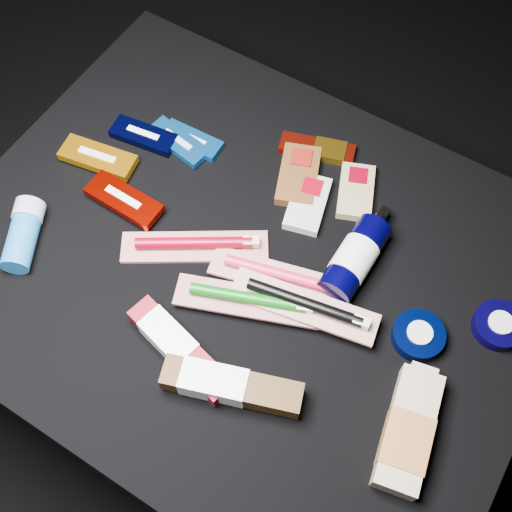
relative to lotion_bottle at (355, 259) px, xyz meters
The scene contains 22 objects.
ground 0.46m from the lotion_bottle, 151.28° to the right, with size 3.00×3.00×0.00m, color black.
cloth_table 0.29m from the lotion_bottle, 151.28° to the right, with size 0.98×0.78×0.40m, color black.
luna_bar_0 0.38m from the lotion_bottle, 168.85° to the left, with size 0.12×0.05×0.01m.
luna_bar_1 0.39m from the lotion_bottle, behind, with size 0.13×0.06×0.02m.
luna_bar_2 0.45m from the lotion_bottle, behind, with size 0.13×0.06×0.02m.
luna_bar_3 0.49m from the lotion_bottle, behind, with size 0.14×0.07×0.02m.
luna_bar_4 0.40m from the lotion_bottle, 165.59° to the right, with size 0.14×0.05×0.02m.
clif_bar_0 0.20m from the lotion_bottle, 146.39° to the left, with size 0.11×0.14×0.02m.
clif_bar_1 0.14m from the lotion_bottle, 150.98° to the left, with size 0.09×0.12×0.02m.
clif_bar_2 0.15m from the lotion_bottle, 115.48° to the left, with size 0.10×0.12×0.02m.
power_bar 0.24m from the lotion_bottle, 131.52° to the left, with size 0.14×0.08×0.02m.
lotion_bottle is the anchor object (origin of this frame).
cream_tin_upper 0.24m from the lotion_bottle, ahead, with size 0.08×0.08×0.02m.
cream_tin_lower 0.16m from the lotion_bottle, 21.97° to the right, with size 0.08×0.08×0.03m.
bodywash_bottle 0.28m from the lotion_bottle, 46.53° to the right, with size 0.10×0.19×0.04m.
deodorant_stick 0.55m from the lotion_bottle, 153.53° to the right, with size 0.10×0.13×0.05m.
toothbrush_pack_0 0.26m from the lotion_bottle, 156.20° to the right, with size 0.24×0.18×0.03m.
toothbrush_pack_1 0.12m from the lotion_bottle, 136.58° to the right, with size 0.23×0.11×0.03m.
toothbrush_pack_2 0.18m from the lotion_bottle, 125.76° to the right, with size 0.24×0.13×0.03m.
toothbrush_pack_3 0.12m from the lotion_bottle, 103.02° to the right, with size 0.24×0.10×0.03m.
toothpaste_carton_red 0.31m from the lotion_bottle, 121.18° to the right, with size 0.20×0.09×0.04m.
toothpaste_carton_green 0.29m from the lotion_bottle, 102.95° to the right, with size 0.21×0.11×0.04m.
Camera 1 is at (0.27, -0.40, 1.34)m, focal length 45.00 mm.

